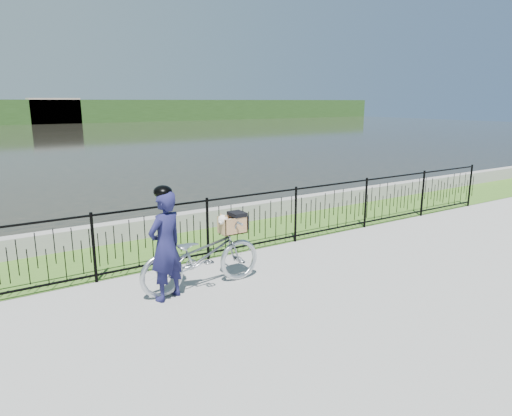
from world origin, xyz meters
TOP-DOWN VIEW (x-y plane):
  - ground at (0.00, 0.00)m, footprint 120.00×120.00m
  - grass_strip at (0.00, 2.60)m, footprint 60.00×2.00m
  - water at (0.00, 33.00)m, footprint 120.00×120.00m
  - quay_wall at (0.00, 3.60)m, footprint 60.00×0.30m
  - fence at (0.00, 1.60)m, footprint 14.00×0.06m
  - far_treeline at (0.00, 60.00)m, footprint 120.00×6.00m
  - far_building_right at (6.00, 58.50)m, footprint 6.00×3.00m
  - bicycle_rig at (-1.66, 0.48)m, footprint 1.98×0.69m
  - cyclist at (-2.27, 0.40)m, footprint 0.69×0.58m

SIDE VIEW (x-z plane):
  - ground at x=0.00m, z-range 0.00..0.00m
  - water at x=0.00m, z-range 0.00..0.00m
  - grass_strip at x=0.00m, z-range 0.00..0.01m
  - quay_wall at x=0.00m, z-range 0.00..0.40m
  - bicycle_rig at x=-1.66m, z-range -0.04..1.10m
  - fence at x=0.00m, z-range 0.00..1.15m
  - cyclist at x=-2.27m, z-range -0.01..1.67m
  - far_treeline at x=0.00m, z-range 0.00..3.00m
  - far_building_right at x=6.00m, z-range 0.00..3.20m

